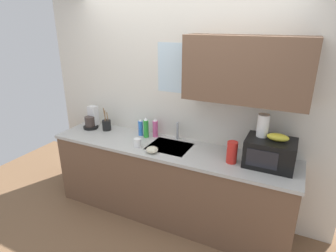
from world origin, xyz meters
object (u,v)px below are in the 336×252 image
Objects in this scene: banana_bunch at (278,137)px; dish_soap_bottle_blue at (141,127)px; coffee_maker at (92,120)px; cereal_canister at (232,152)px; dish_soap_bottle_green at (146,128)px; microwave at (270,153)px; paper_towel_roll at (263,126)px; utensil_crock at (107,125)px; mug_white at (137,143)px; dish_soap_bottle_pink at (155,128)px; small_bowl at (152,150)px.

banana_bunch is 0.91× the size of dish_soap_bottle_blue.
coffee_maker is 1.89m from cereal_canister.
coffee_maker is 1.13× the size of dish_soap_bottle_green.
microwave is 2.09× the size of paper_towel_roll.
paper_towel_roll is at bearing -0.60° from utensil_crock.
mug_white is at bearing -65.28° from dish_soap_bottle_blue.
utensil_crock is (0.23, 0.01, -0.03)m from coffee_maker.
utensil_crock is (-0.57, -0.02, -0.05)m from dish_soap_bottle_green.
banana_bunch reaches higher than microwave.
cereal_canister is 0.74× the size of utensil_crock.
dish_soap_bottle_pink is at bearing 36.12° from dish_soap_bottle_green.
dish_soap_bottle_pink is 1.06× the size of dish_soap_bottle_blue.
dish_soap_bottle_blue is (-1.51, 0.12, -0.03)m from microwave.
dish_soap_bottle_blue is at bearing 165.84° from dish_soap_bottle_green.
coffee_maker is at bearing 178.53° from banana_bunch.
coffee_maker is at bearing 175.21° from cereal_canister.
dish_soap_bottle_pink is at bearing 6.33° from coffee_maker.
dish_soap_bottle_pink is at bearing 83.43° from mug_white.
dish_soap_bottle_blue is 1.19m from cereal_canister.
microwave is at bearing -27.38° from paper_towel_roll.
paper_towel_roll is at bearing -0.22° from coffee_maker.
small_bowl is (-0.82, -0.15, -0.08)m from cereal_canister.
small_bowl is at bearing -66.16° from dish_soap_bottle_pink.
dish_soap_bottle_pink is at bearing 173.52° from banana_bunch.
cereal_canister is 0.83m from small_bowl.
microwave is at bearing -2.05° from utensil_crock.
banana_bunch reaches higher than small_bowl.
small_bowl is at bearing -20.79° from utensil_crock.
dish_soap_bottle_green reaches higher than dish_soap_bottle_blue.
dish_soap_bottle_green is at bearing 170.01° from cereal_canister.
banana_bunch reaches higher than utensil_crock.
cereal_canister is (-0.24, -0.15, -0.27)m from paper_towel_roll.
mug_white is 0.67m from utensil_crock.
coffee_maker is 1.20× the size of dish_soap_bottle_pink.
microwave is at bearing 7.81° from mug_white.
dish_soap_bottle_pink is at bearing 175.04° from paper_towel_roll.
utensil_crock is 2.29× the size of small_bowl.
dish_soap_bottle_pink is (-1.24, 0.11, -0.27)m from paper_towel_roll.
utensil_crock reaches higher than dish_soap_bottle_blue.
cereal_canister is at bearing 4.97° from mug_white.
coffee_maker is at bearing -173.67° from dish_soap_bottle_pink.
microwave is at bearing -4.35° from dish_soap_bottle_blue.
banana_bunch is at bearing -6.48° from dish_soap_bottle_pink.
small_bowl is (0.22, -0.06, -0.02)m from mug_white.
paper_towel_roll is 1.00× the size of cereal_canister.
cereal_canister is 2.32× the size of mug_white.
cereal_canister is at bearing -147.99° from paper_towel_roll.
utensil_crock reaches higher than small_bowl.
dish_soap_bottle_pink is at bearing 13.60° from dish_soap_bottle_blue.
dish_soap_bottle_green is (0.80, 0.03, 0.01)m from coffee_maker.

